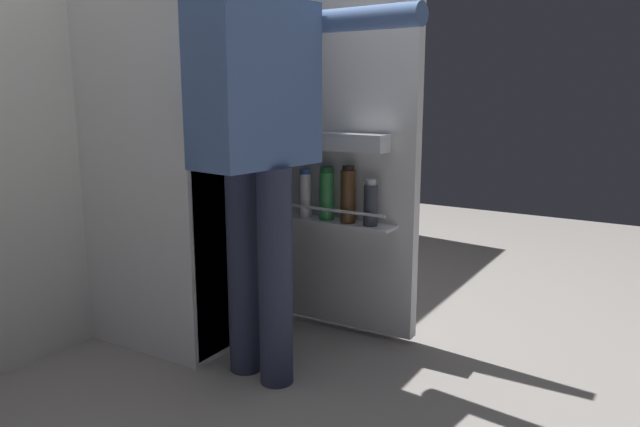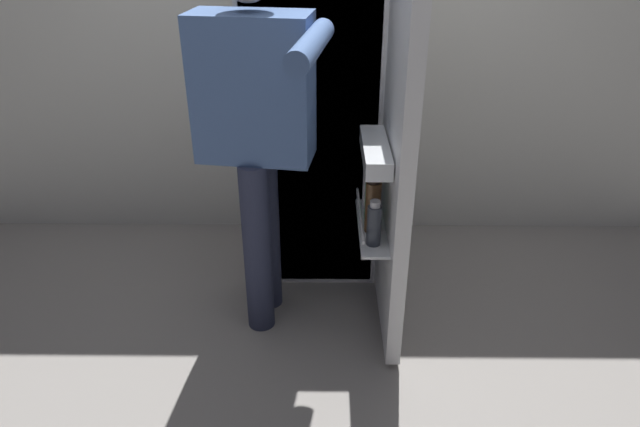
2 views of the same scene
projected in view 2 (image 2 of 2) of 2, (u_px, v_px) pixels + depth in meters
The scene contains 4 objects.
ground_plane at pixel (312, 314), 2.65m from camera, with size 6.58×6.58×0.00m, color gray.
kitchen_wall at pixel (314, 6), 2.84m from camera, with size 4.40×0.10×2.47m, color silver.
refrigerator at pixel (319, 115), 2.69m from camera, with size 0.68×1.20×1.61m.
person at pixel (257, 119), 2.21m from camera, with size 0.54×0.79×1.58m.
Camera 2 is at (0.06, -2.10, 1.68)m, focal length 31.87 mm.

